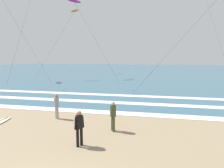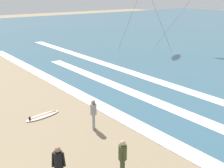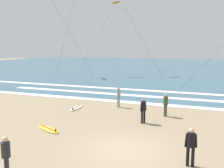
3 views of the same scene
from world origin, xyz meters
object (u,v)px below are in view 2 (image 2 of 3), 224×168
Objects in this scene: surfer_left_near at (93,112)px; surfer_mid_group at (59,163)px; surfboard_left_pile at (43,116)px; surfer_background_far at (123,156)px.

surfer_mid_group is at bearing -50.36° from surfer_left_near.
surfboard_left_pile is (-5.88, 2.01, -0.91)m from surfer_mid_group.
surfer_mid_group is at bearing -18.89° from surfboard_left_pile.
surfer_left_near reaches higher than surfboard_left_pile.
surfer_mid_group is 1.00× the size of surfer_left_near.
surfer_background_far is at bearing 62.73° from surfer_mid_group.
surfer_left_near is 4.17m from surfer_background_far.
surfboard_left_pile is (-6.96, -0.07, -0.91)m from surfer_background_far.
surfer_mid_group is 4.49m from surfer_left_near.
surfboard_left_pile is at bearing -179.44° from surfer_background_far.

